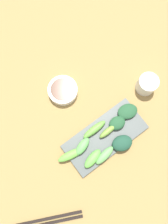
% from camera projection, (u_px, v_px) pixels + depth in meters
% --- Properties ---
extents(tabletop, '(2.10, 2.10, 0.02)m').
position_uv_depth(tabletop, '(84.00, 120.00, 0.83)').
color(tabletop, olive).
rests_on(tabletop, ground).
extents(sauce_bowl, '(0.10, 0.10, 0.04)m').
position_uv_depth(sauce_bowl, '(64.00, 90.00, 0.82)').
color(sauce_bowl, white).
rests_on(sauce_bowl, tabletop).
extents(serving_plate, '(0.13, 0.29, 0.01)m').
position_uv_depth(serving_plate, '(105.00, 137.00, 0.80)').
color(serving_plate, '#49514E').
rests_on(serving_plate, tabletop).
extents(broccoli_stalk_0, '(0.04, 0.08, 0.02)m').
position_uv_depth(broccoli_stalk_0, '(105.00, 155.00, 0.77)').
color(broccoli_stalk_0, '#62A958').
rests_on(broccoli_stalk_0, serving_plate).
extents(broccoli_stalk_1, '(0.02, 0.07, 0.02)m').
position_uv_depth(broccoli_stalk_1, '(108.00, 131.00, 0.79)').
color(broccoli_stalk_1, '#77A03D').
rests_on(broccoli_stalk_1, serving_plate).
extents(broccoli_leafy_2, '(0.05, 0.06, 0.02)m').
position_uv_depth(broccoli_leafy_2, '(117.00, 123.00, 0.79)').
color(broccoli_leafy_2, '#235330').
rests_on(broccoli_leafy_2, serving_plate).
extents(broccoli_leafy_3, '(0.07, 0.08, 0.02)m').
position_uv_depth(broccoli_leafy_3, '(128.00, 111.00, 0.80)').
color(broccoli_leafy_3, '#235230').
rests_on(broccoli_leafy_3, serving_plate).
extents(broccoli_stalk_4, '(0.05, 0.08, 0.03)m').
position_uv_depth(broccoli_stalk_4, '(93.00, 159.00, 0.77)').
color(broccoli_stalk_4, '#60B546').
rests_on(broccoli_stalk_4, serving_plate).
extents(broccoli_leafy_5, '(0.07, 0.08, 0.03)m').
position_uv_depth(broccoli_leafy_5, '(122.00, 143.00, 0.78)').
color(broccoli_leafy_5, '#1D4834').
rests_on(broccoli_leafy_5, serving_plate).
extents(broccoli_stalk_6, '(0.03, 0.09, 0.02)m').
position_uv_depth(broccoli_stalk_6, '(94.00, 129.00, 0.79)').
color(broccoli_stalk_6, '#63A53E').
rests_on(broccoli_stalk_6, serving_plate).
extents(broccoli_stalk_7, '(0.05, 0.10, 0.02)m').
position_uv_depth(broccoli_stalk_7, '(71.00, 155.00, 0.77)').
color(broccoli_stalk_7, '#64AF40').
rests_on(broccoli_stalk_7, serving_plate).
extents(broccoli_stalk_8, '(0.05, 0.07, 0.03)m').
position_uv_depth(broccoli_stalk_8, '(82.00, 146.00, 0.78)').
color(broccoli_stalk_8, '#5DAD54').
rests_on(broccoli_stalk_8, serving_plate).
extents(chopsticks, '(0.12, 0.22, 0.01)m').
position_uv_depth(chopsticks, '(48.00, 221.00, 0.75)').
color(chopsticks, black).
rests_on(chopsticks, tabletop).
extents(tea_cup, '(0.07, 0.07, 0.06)m').
position_uv_depth(tea_cup, '(147.00, 84.00, 0.81)').
color(tea_cup, silver).
rests_on(tea_cup, tabletop).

